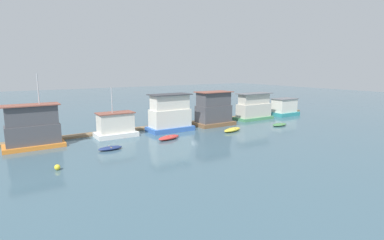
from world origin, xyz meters
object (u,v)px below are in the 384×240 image
(dinghy_green, at_px, (280,125))
(houseboat_orange, at_px, (33,128))
(dinghy_navy, at_px, (110,148))
(houseboat_white, at_px, (116,125))
(houseboat_blue, at_px, (170,114))
(dinghy_yellow, at_px, (232,130))
(buoy_yellow, at_px, (57,167))
(houseboat_teal, at_px, (284,108))
(houseboat_brown, at_px, (214,110))
(dinghy_red, at_px, (169,137))
(houseboat_green, at_px, (254,108))

(dinghy_green, bearing_deg, houseboat_orange, 169.43)
(dinghy_navy, relative_size, dinghy_green, 0.90)
(houseboat_white, bearing_deg, houseboat_blue, -4.69)
(houseboat_white, height_order, houseboat_blue, houseboat_white)
(houseboat_blue, xyz_separation_m, dinghy_yellow, (7.47, -5.43, -2.21))
(buoy_yellow, bearing_deg, dinghy_yellow, 9.78)
(dinghy_navy, bearing_deg, dinghy_yellow, 0.46)
(dinghy_navy, height_order, buoy_yellow, buoy_yellow)
(houseboat_blue, relative_size, buoy_yellow, 12.57)
(houseboat_teal, relative_size, buoy_yellow, 9.99)
(houseboat_brown, distance_m, dinghy_green, 10.95)
(houseboat_orange, height_order, houseboat_white, houseboat_orange)
(houseboat_brown, relative_size, dinghy_red, 1.78)
(houseboat_teal, bearing_deg, houseboat_white, 179.89)
(houseboat_blue, height_order, dinghy_yellow, houseboat_blue)
(dinghy_red, relative_size, buoy_yellow, 6.86)
(houseboat_blue, bearing_deg, houseboat_white, 175.31)
(houseboat_white, relative_size, buoy_yellow, 12.72)
(dinghy_navy, bearing_deg, houseboat_orange, 140.87)
(houseboat_green, bearing_deg, houseboat_orange, -179.45)
(houseboat_teal, bearing_deg, dinghy_yellow, -161.84)
(houseboat_white, relative_size, dinghy_navy, 2.45)
(dinghy_navy, bearing_deg, houseboat_teal, 9.54)
(houseboat_white, relative_size, dinghy_yellow, 1.74)
(dinghy_navy, xyz_separation_m, dinghy_yellow, (18.34, 0.15, 0.05))
(houseboat_white, bearing_deg, dinghy_yellow, -21.41)
(houseboat_brown, xyz_separation_m, buoy_yellow, (-25.24, -9.77, -2.23))
(houseboat_orange, relative_size, buoy_yellow, 16.33)
(houseboat_white, xyz_separation_m, houseboat_brown, (16.18, -0.55, 0.96))
(houseboat_orange, height_order, buoy_yellow, houseboat_orange)
(houseboat_orange, distance_m, dinghy_red, 16.18)
(houseboat_brown, height_order, dinghy_yellow, houseboat_brown)
(houseboat_teal, distance_m, dinghy_green, 11.42)
(houseboat_teal, height_order, buoy_yellow, houseboat_teal)
(houseboat_white, distance_m, dinghy_yellow, 16.72)
(dinghy_red, bearing_deg, houseboat_blue, 59.33)
(houseboat_white, relative_size, dinghy_red, 1.85)
(houseboat_white, height_order, houseboat_green, houseboat_white)
(dinghy_red, height_order, dinghy_green, dinghy_red)
(houseboat_teal, distance_m, dinghy_yellow, 19.36)
(houseboat_orange, distance_m, houseboat_brown, 26.18)
(houseboat_orange, xyz_separation_m, dinghy_green, (34.81, -6.49, -2.16))
(houseboat_blue, height_order, buoy_yellow, houseboat_blue)
(houseboat_green, distance_m, dinghy_yellow, 11.97)
(houseboat_white, height_order, dinghy_green, houseboat_white)
(buoy_yellow, bearing_deg, houseboat_white, 48.74)
(houseboat_teal, bearing_deg, houseboat_green, 179.93)
(houseboat_white, distance_m, dinghy_navy, 6.97)
(houseboat_teal, xyz_separation_m, buoy_yellow, (-42.93, -10.26, -1.29))
(houseboat_green, distance_m, houseboat_teal, 8.21)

